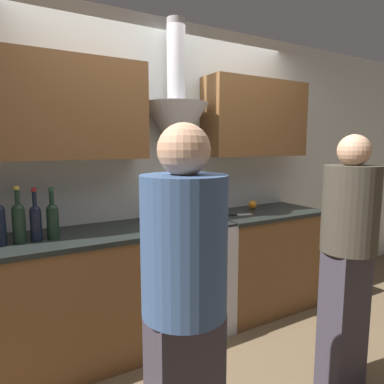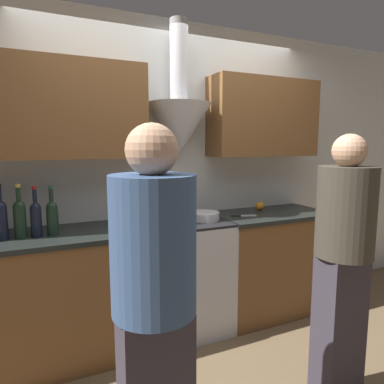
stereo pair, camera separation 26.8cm
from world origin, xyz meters
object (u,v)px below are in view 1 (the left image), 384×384
object	(u,v)px
wine_bottle_7	(53,219)
person_foreground_right	(347,254)
orange_fruit	(252,205)
stove_range	(186,275)
person_foreground_left	(184,299)
stock_pot	(169,214)
wine_bottle_5	(19,220)
wine_bottle_6	(36,220)
mixing_bowl	(203,216)

from	to	relation	value
wine_bottle_7	person_foreground_right	world-z (taller)	person_foreground_right
orange_fruit	person_foreground_right	xyz separation A→B (m)	(-0.32, -1.27, -0.08)
stove_range	person_foreground_left	world-z (taller)	person_foreground_left
orange_fruit	stock_pot	bearing A→B (deg)	-172.95
wine_bottle_7	orange_fruit	world-z (taller)	wine_bottle_7
wine_bottle_5	person_foreground_right	size ratio (longest dim) A/B	0.22
wine_bottle_6	mixing_bowl	bearing A→B (deg)	-0.46
mixing_bowl	person_foreground_right	world-z (taller)	person_foreground_right
stove_range	orange_fruit	size ratio (longest dim) A/B	11.75
stove_range	person_foreground_left	size ratio (longest dim) A/B	0.57
stove_range	orange_fruit	xyz separation A→B (m)	(0.82, 0.14, 0.50)
mixing_bowl	person_foreground_left	world-z (taller)	person_foreground_left
wine_bottle_5	wine_bottle_6	xyz separation A→B (m)	(0.10, -0.00, -0.01)
stove_range	wine_bottle_6	world-z (taller)	wine_bottle_6
wine_bottle_6	stock_pot	world-z (taller)	wine_bottle_6
orange_fruit	stove_range	bearing A→B (deg)	-170.35
wine_bottle_7	wine_bottle_5	bearing A→B (deg)	179.08
wine_bottle_7	stock_pot	xyz separation A→B (m)	(0.88, 0.05, -0.07)
wine_bottle_6	wine_bottle_7	distance (m)	0.10
orange_fruit	person_foreground_right	distance (m)	1.32
wine_bottle_7	orange_fruit	bearing A→B (deg)	5.19
stock_pot	person_foreground_right	size ratio (longest dim) A/B	0.13
stock_pot	person_foreground_right	distance (m)	1.32
person_foreground_left	wine_bottle_7	bearing A→B (deg)	106.54
wine_bottle_6	person_foreground_right	distance (m)	1.97
orange_fruit	person_foreground_right	world-z (taller)	person_foreground_right
stock_pot	wine_bottle_5	bearing A→B (deg)	-177.61
wine_bottle_6	person_foreground_left	size ratio (longest dim) A/B	0.21
orange_fruit	person_foreground_left	world-z (taller)	person_foreground_left
wine_bottle_6	person_foreground_right	world-z (taller)	person_foreground_right
stock_pot	person_foreground_left	bearing A→B (deg)	-113.76
person_foreground_right	wine_bottle_6	bearing A→B (deg)	145.80
wine_bottle_7	mixing_bowl	xyz separation A→B (m)	(1.16, -0.01, -0.10)
mixing_bowl	stove_range	bearing A→B (deg)	164.52
wine_bottle_5	person_foreground_left	world-z (taller)	person_foreground_left
wine_bottle_5	person_foreground_left	xyz separation A→B (m)	(0.54, -1.17, -0.18)
stock_pot	orange_fruit	world-z (taller)	stock_pot
wine_bottle_6	orange_fruit	bearing A→B (deg)	4.96
wine_bottle_6	orange_fruit	size ratio (longest dim) A/B	4.33
stove_range	stock_pot	distance (m)	0.55
person_foreground_left	person_foreground_right	xyz separation A→B (m)	(1.17, 0.06, -0.01)
wine_bottle_6	stock_pot	size ratio (longest dim) A/B	1.63
wine_bottle_7	mixing_bowl	size ratio (longest dim) A/B	1.37
wine_bottle_6	stock_pot	distance (m)	0.98
person_foreground_right	stock_pot	bearing A→B (deg)	119.09
stove_range	stock_pot	size ratio (longest dim) A/B	4.42
person_foreground_left	mixing_bowl	bearing A→B (deg)	54.70
wine_bottle_7	stock_pot	bearing A→B (deg)	3.14
mixing_bowl	person_foreground_left	size ratio (longest dim) A/B	0.15
person_foreground_right	stove_range	bearing A→B (deg)	113.84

